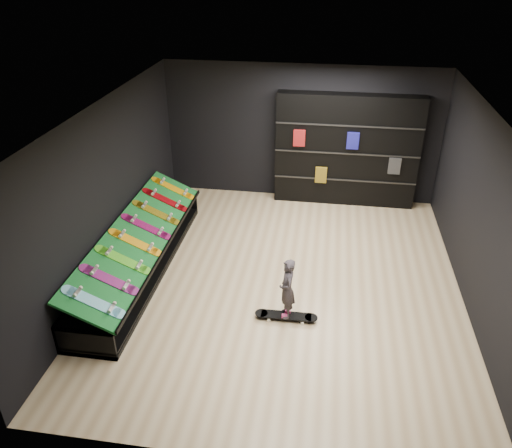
# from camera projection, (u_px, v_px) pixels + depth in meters

# --- Properties ---
(floor) EXTENTS (6.00, 7.00, 0.01)m
(floor) POSITION_uv_depth(u_px,v_px,m) (283.00, 282.00, 8.67)
(floor) COLOR #D2BA8E
(floor) RESTS_ON ground
(ceiling) EXTENTS (6.00, 7.00, 0.01)m
(ceiling) POSITION_uv_depth(u_px,v_px,m) (288.00, 113.00, 7.21)
(ceiling) COLOR white
(ceiling) RESTS_ON ground
(wall_back) EXTENTS (6.00, 0.02, 3.00)m
(wall_back) POSITION_uv_depth(u_px,v_px,m) (301.00, 133.00, 10.96)
(wall_back) COLOR black
(wall_back) RESTS_ON ground
(wall_front) EXTENTS (6.00, 0.02, 3.00)m
(wall_front) POSITION_uv_depth(u_px,v_px,m) (250.00, 364.00, 4.92)
(wall_front) COLOR black
(wall_front) RESTS_ON ground
(wall_left) EXTENTS (0.02, 7.00, 3.00)m
(wall_left) POSITION_uv_depth(u_px,v_px,m) (107.00, 193.00, 8.33)
(wall_left) COLOR black
(wall_left) RESTS_ON ground
(wall_right) EXTENTS (0.02, 7.00, 3.00)m
(wall_right) POSITION_uv_depth(u_px,v_px,m) (482.00, 219.00, 7.55)
(wall_right) COLOR black
(wall_right) RESTS_ON ground
(display_rack) EXTENTS (0.90, 4.50, 0.50)m
(display_rack) POSITION_uv_depth(u_px,v_px,m) (141.00, 258.00, 8.89)
(display_rack) COLOR black
(display_rack) RESTS_ON ground
(turf_ramp) EXTENTS (0.92, 4.50, 0.46)m
(turf_ramp) POSITION_uv_depth(u_px,v_px,m) (141.00, 236.00, 8.65)
(turf_ramp) COLOR #0E581F
(turf_ramp) RESTS_ON display_rack
(back_shelving) EXTENTS (3.07, 0.36, 2.45)m
(back_shelving) POSITION_uv_depth(u_px,v_px,m) (347.00, 151.00, 10.81)
(back_shelving) COLOR black
(back_shelving) RESTS_ON ground
(floor_skateboard) EXTENTS (0.98, 0.24, 0.09)m
(floor_skateboard) POSITION_uv_depth(u_px,v_px,m) (286.00, 317.00, 7.78)
(floor_skateboard) COLOR black
(floor_skateboard) RESTS_ON ground
(child) EXTENTS (0.22, 0.26, 0.60)m
(child) POSITION_uv_depth(u_px,v_px,m) (287.00, 299.00, 7.61)
(child) COLOR black
(child) RESTS_ON floor_skateboard
(display_board_0) EXTENTS (0.93, 0.22, 0.50)m
(display_board_0) POSITION_uv_depth(u_px,v_px,m) (94.00, 302.00, 7.00)
(display_board_0) COLOR #0CB2E5
(display_board_0) RESTS_ON turf_ramp
(display_board_1) EXTENTS (0.93, 0.22, 0.50)m
(display_board_1) POSITION_uv_depth(u_px,v_px,m) (109.00, 280.00, 7.47)
(display_board_1) COLOR #2626BF
(display_board_1) RESTS_ON turf_ramp
(display_board_2) EXTENTS (0.93, 0.22, 0.50)m
(display_board_2) POSITION_uv_depth(u_px,v_px,m) (123.00, 260.00, 7.94)
(display_board_2) COLOR green
(display_board_2) RESTS_ON turf_ramp
(display_board_3) EXTENTS (0.93, 0.22, 0.50)m
(display_board_3) POSITION_uv_depth(u_px,v_px,m) (135.00, 242.00, 8.41)
(display_board_3) COLOR orange
(display_board_3) RESTS_ON turf_ramp
(display_board_4) EXTENTS (0.93, 0.22, 0.50)m
(display_board_4) POSITION_uv_depth(u_px,v_px,m) (146.00, 227.00, 8.87)
(display_board_4) COLOR #E5198C
(display_board_4) RESTS_ON turf_ramp
(display_board_5) EXTENTS (0.93, 0.22, 0.50)m
(display_board_5) POSITION_uv_depth(u_px,v_px,m) (156.00, 213.00, 9.34)
(display_board_5) COLOR yellow
(display_board_5) RESTS_ON turf_ramp
(display_board_6) EXTENTS (0.93, 0.22, 0.50)m
(display_board_6) POSITION_uv_depth(u_px,v_px,m) (165.00, 200.00, 9.81)
(display_board_6) COLOR red
(display_board_6) RESTS_ON turf_ramp
(display_board_7) EXTENTS (0.93, 0.22, 0.50)m
(display_board_7) POSITION_uv_depth(u_px,v_px,m) (173.00, 188.00, 10.28)
(display_board_7) COLOR yellow
(display_board_7) RESTS_ON turf_ramp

